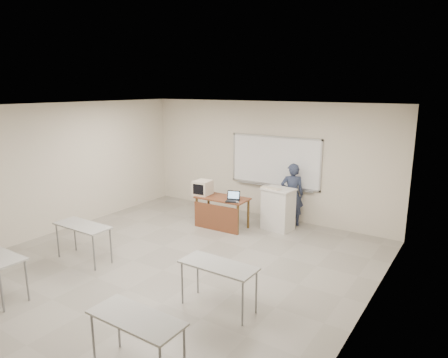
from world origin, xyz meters
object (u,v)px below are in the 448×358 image
Objects in this scene: crt_monitor at (203,188)px; laptop at (234,199)px; instructor_desk at (220,208)px; podium at (278,209)px; whiteboard at (275,162)px; mouse at (237,202)px; keyboard at (271,188)px; presenter at (292,194)px.

crt_monitor is 1.43× the size of laptop.
podium reaches higher than instructor_desk.
whiteboard is at bearing 43.71° from crt_monitor.
instructor_desk is 0.49m from laptop.
whiteboard is 1.97m from crt_monitor.
mouse is (-0.65, -0.80, 0.26)m from podium.
mouse is at bearing -115.08° from keyboard.
whiteboard reaches higher than crt_monitor.
keyboard is at bearing -68.49° from whiteboard.
presenter reaches higher than podium.
keyboard is (0.65, 0.61, 0.22)m from laptop.
mouse is at bearing -45.54° from laptop.
keyboard reaches higher than podium.
whiteboard is at bearing 122.76° from keyboard.
crt_monitor reaches higher than keyboard.
laptop is 0.92m from keyboard.
podium is at bearing -56.93° from whiteboard.
podium is 2.03× the size of keyboard.
keyboard is at bearing 23.57° from laptop.
crt_monitor is at bearing 171.58° from instructor_desk.
instructor_desk is 0.61m from mouse.
keyboard is at bearing 35.70° from presenter.
instructor_desk is 4.18× the size of laptop.
presenter is at bearing 25.86° from crt_monitor.
crt_monitor is at bearing 155.77° from laptop.
mouse is (1.10, -0.15, -0.16)m from crt_monitor.
crt_monitor is (-0.55, 0.06, 0.41)m from instructor_desk.
whiteboard reaches higher than keyboard.
crt_monitor is 0.88× the size of keyboard.
crt_monitor is at bearing 2.19° from presenter.
crt_monitor reaches higher than podium.
keyboard is at bearing 63.88° from mouse.
podium is 1.91m from crt_monitor.
crt_monitor is 1.12m from mouse.
crt_monitor is 2.20m from presenter.
instructor_desk is at bearing -139.47° from keyboard.
laptop is at bearing -4.54° from instructor_desk.
instructor_desk is at bearing -179.19° from mouse.
laptop is at bearing -101.35° from whiteboard.
whiteboard is 1.95× the size of instructor_desk.
whiteboard is 4.99× the size of keyboard.
keyboard reaches higher than laptop.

